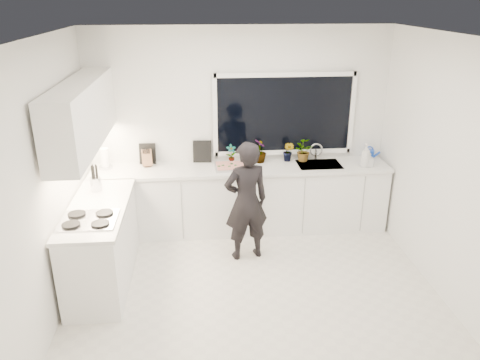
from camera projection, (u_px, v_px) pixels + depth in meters
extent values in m
cube|color=beige|center=(253.00, 289.00, 5.21)|extent=(4.00, 3.50, 0.02)
cube|color=white|center=(239.00, 129.00, 6.33)|extent=(4.00, 0.02, 2.70)
cube|color=white|center=(49.00, 183.00, 4.53)|extent=(0.02, 3.50, 2.70)
cube|color=white|center=(446.00, 170.00, 4.87)|extent=(0.02, 3.50, 2.70)
cube|color=white|center=(257.00, 35.00, 4.20)|extent=(4.00, 3.50, 0.02)
cube|color=black|center=(284.00, 114.00, 6.27)|extent=(1.80, 0.02, 1.00)
cube|color=white|center=(241.00, 200.00, 6.38)|extent=(3.92, 0.58, 0.88)
cube|color=white|center=(102.00, 245.00, 5.22)|extent=(0.58, 1.60, 0.88)
cube|color=silver|center=(242.00, 168.00, 6.20)|extent=(3.94, 0.62, 0.04)
cube|color=silver|center=(97.00, 208.00, 5.05)|extent=(0.62, 1.60, 0.04)
cube|color=white|center=(82.00, 114.00, 5.02)|extent=(0.34, 2.10, 0.70)
cube|color=silver|center=(319.00, 168.00, 6.31)|extent=(0.58, 0.42, 0.14)
cylinder|color=silver|center=(316.00, 152.00, 6.43)|extent=(0.03, 0.03, 0.22)
cube|color=black|center=(88.00, 220.00, 4.72)|extent=(0.56, 0.48, 0.03)
imported|color=black|center=(246.00, 201.00, 5.58)|extent=(0.61, 0.47, 1.49)
cube|color=silver|center=(234.00, 167.00, 6.16)|extent=(0.52, 0.40, 0.03)
cube|color=red|center=(234.00, 165.00, 6.15)|extent=(0.48, 0.35, 0.01)
cylinder|color=#1440BF|center=(369.00, 154.00, 6.48)|extent=(0.17, 0.17, 0.13)
cylinder|color=white|center=(105.00, 159.00, 6.10)|extent=(0.12, 0.12, 0.26)
cube|color=#9C7849|center=(147.00, 158.00, 6.19)|extent=(0.14, 0.12, 0.22)
cylinder|color=#BBBCC0|center=(96.00, 184.00, 5.43)|extent=(0.16, 0.16, 0.16)
cube|color=black|center=(148.00, 154.00, 6.27)|extent=(0.22, 0.03, 0.28)
cube|color=black|center=(202.00, 151.00, 6.33)|extent=(0.25, 0.04, 0.30)
imported|color=#26662D|center=(231.00, 154.00, 6.29)|extent=(0.16, 0.13, 0.26)
imported|color=#26662D|center=(260.00, 151.00, 6.31)|extent=(0.20, 0.20, 0.32)
imported|color=#26662D|center=(288.00, 152.00, 6.35)|extent=(0.20, 0.20, 0.28)
imported|color=#26662D|center=(302.00, 151.00, 6.37)|extent=(0.33, 0.34, 0.29)
imported|color=#D8BF66|center=(366.00, 156.00, 6.14)|extent=(0.13, 0.13, 0.31)
imported|color=#D8BF66|center=(370.00, 160.00, 6.17)|extent=(0.09, 0.09, 0.18)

